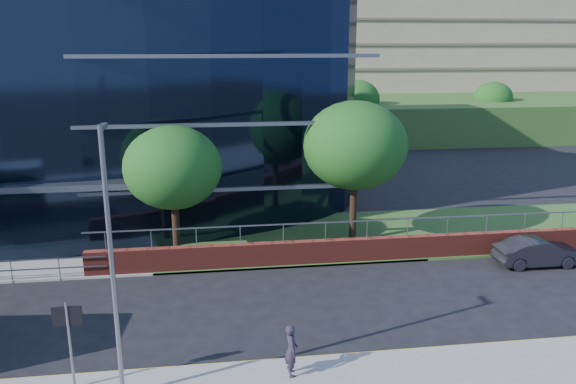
{
  "coord_description": "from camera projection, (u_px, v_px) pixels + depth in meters",
  "views": [
    {
      "loc": [
        8.84,
        -17.15,
        10.19
      ],
      "look_at": [
        12.31,
        8.0,
        3.43
      ],
      "focal_mm": 35.0,
      "sensor_mm": 36.0,
      "label": 1
    }
  ],
  "objects": [
    {
      "name": "street_sign",
      "position": [
        68.0,
        327.0,
        16.39
      ],
      "size": [
        0.85,
        0.09,
        2.8
      ],
      "color": "slate",
      "rests_on": "pavement_near"
    },
    {
      "name": "grass_verge",
      "position": [
        486.0,
        229.0,
        31.55
      ],
      "size": [
        36.0,
        8.0,
        0.12
      ],
      "primitive_type": "cube",
      "color": "#2D511E",
      "rests_on": "ground"
    },
    {
      "name": "tree_far_d",
      "position": [
        355.0,
        146.0,
        28.22
      ],
      "size": [
        5.28,
        5.28,
        7.44
      ],
      "color": "black",
      "rests_on": "ground"
    },
    {
      "name": "tree_far_c",
      "position": [
        173.0,
        168.0,
        26.24
      ],
      "size": [
        4.62,
        4.62,
        6.51
      ],
      "color": "black",
      "rests_on": "ground"
    },
    {
      "name": "pedestrian",
      "position": [
        291.0,
        350.0,
        17.35
      ],
      "size": [
        0.43,
        0.63,
        1.69
      ],
      "primitive_type": "imported",
      "rotation": [
        0.0,
        0.0,
        1.6
      ],
      "color": "#281F2F",
      "rests_on": "pavement_near"
    },
    {
      "name": "retaining_wall",
      "position": [
        446.0,
        246.0,
        27.34
      ],
      "size": [
        34.0,
        0.4,
        2.11
      ],
      "color": "maroon",
      "rests_on": "ground"
    },
    {
      "name": "apartment_block",
      "position": [
        385.0,
        36.0,
        74.0
      ],
      "size": [
        60.0,
        42.0,
        30.0
      ],
      "color": "#2D511E",
      "rests_on": "ground"
    },
    {
      "name": "parked_car",
      "position": [
        538.0,
        252.0,
        26.39
      ],
      "size": [
        4.05,
        1.47,
        1.33
      ],
      "primitive_type": "imported",
      "rotation": [
        0.0,
        0.0,
        1.55
      ],
      "color": "black",
      "rests_on": "ground"
    },
    {
      "name": "tree_dist_e",
      "position": [
        357.0,
        99.0,
        58.16
      ],
      "size": [
        4.62,
        4.62,
        6.51
      ],
      "color": "black",
      "rests_on": "ground"
    },
    {
      "name": "streetlight_east",
      "position": [
        112.0,
        259.0,
        15.44
      ],
      "size": [
        0.15,
        0.77,
        8.0
      ],
      "color": "slate",
      "rests_on": "pavement_near"
    },
    {
      "name": "tree_dist_f",
      "position": [
        493.0,
        98.0,
        62.27
      ],
      "size": [
        4.29,
        4.29,
        6.05
      ],
      "color": "black",
      "rests_on": "ground"
    },
    {
      "name": "glass_office",
      "position": [
        3.0,
        79.0,
        35.24
      ],
      "size": [
        44.0,
        23.1,
        16.0
      ],
      "color": "black",
      "rests_on": "ground"
    }
  ]
}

